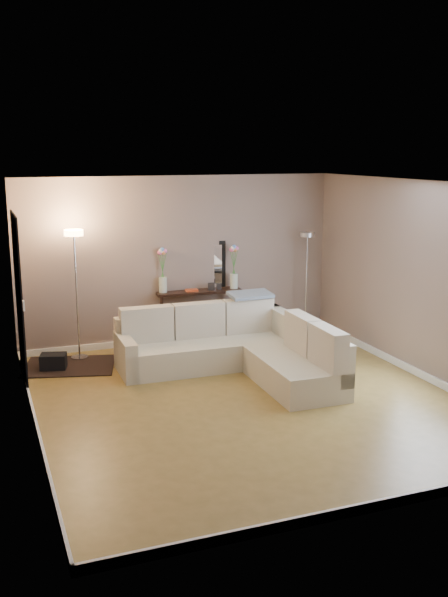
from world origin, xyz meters
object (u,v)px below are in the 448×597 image
object	(u,v)px
floor_lamp_lit	(75,269)
console_table	(194,313)
sectional_sofa	(237,349)
floor_lamp_unlit	(307,263)

from	to	relation	value
floor_lamp_lit	console_table	bearing A→B (deg)	7.96
sectional_sofa	floor_lamp_unlit	world-z (taller)	floor_lamp_unlit
sectional_sofa	floor_lamp_lit	world-z (taller)	floor_lamp_lit
sectional_sofa	floor_lamp_lit	size ratio (longest dim) A/B	1.31
sectional_sofa	console_table	size ratio (longest dim) A/B	1.80
sectional_sofa	console_table	xyz separation A→B (m)	(-0.10, 1.60, 0.15)
sectional_sofa	floor_lamp_unlit	distance (m)	2.41
console_table	floor_lamp_unlit	bearing A→B (deg)	-6.50
floor_lamp_lit	floor_lamp_unlit	bearing A→B (deg)	0.70
console_table	floor_lamp_unlit	xyz separation A→B (m)	(1.86, -0.21, 0.73)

